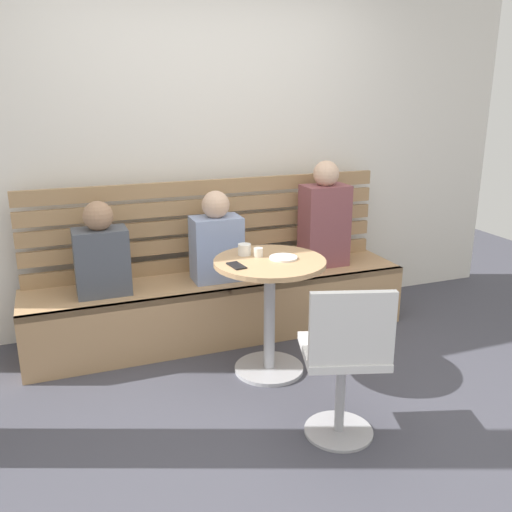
{
  "coord_description": "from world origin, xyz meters",
  "views": [
    {
      "loc": [
        -1.09,
        -2.35,
        1.73
      ],
      "look_at": [
        0.06,
        0.66,
        0.75
      ],
      "focal_mm": 38.84,
      "sensor_mm": 36.0,
      "label": 1
    }
  ],
  "objects_px": {
    "white_chair": "(345,358)",
    "cup_ceramic_white": "(244,249)",
    "cafe_table": "(270,294)",
    "person_adult": "(324,219)",
    "plate_small": "(283,258)",
    "booth_bench": "(221,307)",
    "person_child_left": "(101,254)",
    "person_child_middle": "(216,241)",
    "cup_espresso_small": "(258,252)",
    "phone_on_table": "(236,266)"
  },
  "relations": [
    {
      "from": "white_chair",
      "to": "phone_on_table",
      "type": "bearing_deg",
      "value": 111.34
    },
    {
      "from": "booth_bench",
      "to": "cup_ceramic_white",
      "type": "relative_size",
      "value": 33.75
    },
    {
      "from": "person_child_middle",
      "to": "plate_small",
      "type": "xyz_separation_m",
      "value": [
        0.24,
        -0.6,
        0.03
      ]
    },
    {
      "from": "cup_espresso_small",
      "to": "plate_small",
      "type": "height_order",
      "value": "cup_espresso_small"
    },
    {
      "from": "cafe_table",
      "to": "white_chair",
      "type": "distance_m",
      "value": 0.82
    },
    {
      "from": "cup_espresso_small",
      "to": "phone_on_table",
      "type": "height_order",
      "value": "cup_espresso_small"
    },
    {
      "from": "person_adult",
      "to": "person_child_middle",
      "type": "relative_size",
      "value": 1.25
    },
    {
      "from": "plate_small",
      "to": "person_adult",
      "type": "bearing_deg",
      "value": 46.39
    },
    {
      "from": "booth_bench",
      "to": "plate_small",
      "type": "distance_m",
      "value": 0.84
    },
    {
      "from": "white_chair",
      "to": "cup_ceramic_white",
      "type": "xyz_separation_m",
      "value": [
        -0.18,
        0.96,
        0.31
      ]
    },
    {
      "from": "white_chair",
      "to": "phone_on_table",
      "type": "distance_m",
      "value": 0.87
    },
    {
      "from": "cup_espresso_small",
      "to": "cup_ceramic_white",
      "type": "relative_size",
      "value": 0.7
    },
    {
      "from": "person_adult",
      "to": "plate_small",
      "type": "relative_size",
      "value": 4.64
    },
    {
      "from": "booth_bench",
      "to": "person_child_left",
      "type": "bearing_deg",
      "value": -178.6
    },
    {
      "from": "booth_bench",
      "to": "cup_espresso_small",
      "type": "height_order",
      "value": "cup_espresso_small"
    },
    {
      "from": "plate_small",
      "to": "cup_ceramic_white",
      "type": "bearing_deg",
      "value": 141.01
    },
    {
      "from": "person_child_middle",
      "to": "plate_small",
      "type": "relative_size",
      "value": 3.7
    },
    {
      "from": "booth_bench",
      "to": "white_chair",
      "type": "distance_m",
      "value": 1.45
    },
    {
      "from": "plate_small",
      "to": "person_child_middle",
      "type": "bearing_deg",
      "value": 111.6
    },
    {
      "from": "booth_bench",
      "to": "person_child_middle",
      "type": "height_order",
      "value": "person_child_middle"
    },
    {
      "from": "cafe_table",
      "to": "plate_small",
      "type": "relative_size",
      "value": 4.35
    },
    {
      "from": "person_child_middle",
      "to": "cup_espresso_small",
      "type": "height_order",
      "value": "person_child_middle"
    },
    {
      "from": "cafe_table",
      "to": "phone_on_table",
      "type": "distance_m",
      "value": 0.32
    },
    {
      "from": "plate_small",
      "to": "cup_espresso_small",
      "type": "bearing_deg",
      "value": 142.6
    },
    {
      "from": "person_child_left",
      "to": "cup_ceramic_white",
      "type": "xyz_separation_m",
      "value": [
        0.82,
        -0.44,
        0.07
      ]
    },
    {
      "from": "cafe_table",
      "to": "person_adult",
      "type": "xyz_separation_m",
      "value": [
        0.7,
        0.64,
        0.28
      ]
    },
    {
      "from": "person_adult",
      "to": "person_child_left",
      "type": "distance_m",
      "value": 1.63
    },
    {
      "from": "booth_bench",
      "to": "person_adult",
      "type": "height_order",
      "value": "person_adult"
    },
    {
      "from": "booth_bench",
      "to": "plate_small",
      "type": "relative_size",
      "value": 15.88
    },
    {
      "from": "plate_small",
      "to": "phone_on_table",
      "type": "xyz_separation_m",
      "value": [
        -0.31,
        -0.04,
        -0.0
      ]
    },
    {
      "from": "person_adult",
      "to": "plate_small",
      "type": "height_order",
      "value": "person_adult"
    },
    {
      "from": "booth_bench",
      "to": "cafe_table",
      "type": "xyz_separation_m",
      "value": [
        0.12,
        -0.61,
        0.3
      ]
    },
    {
      "from": "cup_ceramic_white",
      "to": "plate_small",
      "type": "bearing_deg",
      "value": -38.99
    },
    {
      "from": "white_chair",
      "to": "cup_espresso_small",
      "type": "xyz_separation_m",
      "value": [
        -0.11,
        0.9,
        0.3
      ]
    },
    {
      "from": "white_chair",
      "to": "person_child_left",
      "type": "relative_size",
      "value": 1.38
    },
    {
      "from": "cafe_table",
      "to": "person_child_middle",
      "type": "distance_m",
      "value": 0.65
    },
    {
      "from": "cafe_table",
      "to": "booth_bench",
      "type": "bearing_deg",
      "value": 101.36
    },
    {
      "from": "person_child_left",
      "to": "person_child_middle",
      "type": "distance_m",
      "value": 0.77
    },
    {
      "from": "white_chair",
      "to": "person_child_left",
      "type": "xyz_separation_m",
      "value": [
        -1.0,
        1.4,
        0.24
      ]
    },
    {
      "from": "cafe_table",
      "to": "person_child_left",
      "type": "xyz_separation_m",
      "value": [
        -0.93,
        0.59,
        0.19
      ]
    },
    {
      "from": "white_chair",
      "to": "person_adult",
      "type": "distance_m",
      "value": 1.62
    },
    {
      "from": "cafe_table",
      "to": "person_adult",
      "type": "distance_m",
      "value": 0.99
    },
    {
      "from": "person_adult",
      "to": "cup_ceramic_white",
      "type": "bearing_deg",
      "value": -148.82
    },
    {
      "from": "person_child_middle",
      "to": "cup_ceramic_white",
      "type": "relative_size",
      "value": 7.86
    },
    {
      "from": "booth_bench",
      "to": "cafe_table",
      "type": "relative_size",
      "value": 3.65
    },
    {
      "from": "phone_on_table",
      "to": "cup_ceramic_white",
      "type": "bearing_deg",
      "value": 51.33
    },
    {
      "from": "cafe_table",
      "to": "person_adult",
      "type": "relative_size",
      "value": 0.94
    },
    {
      "from": "booth_bench",
      "to": "cup_ceramic_white",
      "type": "distance_m",
      "value": 0.72
    },
    {
      "from": "cafe_table",
      "to": "person_adult",
      "type": "height_order",
      "value": "person_adult"
    },
    {
      "from": "booth_bench",
      "to": "cup_espresso_small",
      "type": "xyz_separation_m",
      "value": [
        0.08,
        -0.52,
        0.55
      ]
    }
  ]
}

